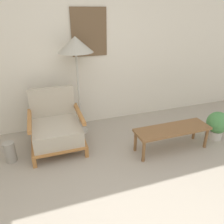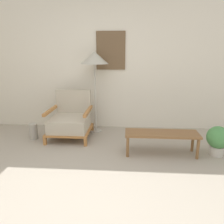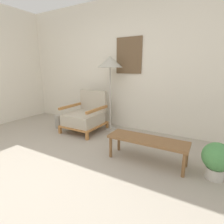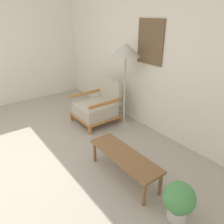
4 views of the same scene
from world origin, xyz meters
TOP-DOWN VIEW (x-y plane):
  - ground_plane at (0.00, 0.00)m, footprint 14.00×14.00m
  - wall_back at (0.00, 2.46)m, footprint 8.00×0.09m
  - armchair at (-0.50, 1.79)m, footprint 0.74×0.76m
  - floor_lamp at (-0.08, 2.12)m, footprint 0.51×0.51m
  - coffee_table at (1.06, 1.18)m, footprint 1.10×0.34m
  - vase at (-1.14, 1.64)m, footprint 0.15×0.15m
  - potted_plant at (1.90, 1.21)m, footprint 0.34×0.34m

SIDE VIEW (x-z plane):
  - ground_plane at x=0.00m, z-range 0.00..0.00m
  - vase at x=-1.14m, z-range 0.00..0.28m
  - potted_plant at x=1.90m, z-range 0.03..0.48m
  - coffee_table at x=1.06m, z-range 0.13..0.48m
  - armchair at x=-0.50m, z-range -0.09..0.74m
  - wall_back at x=0.00m, z-range 0.00..2.70m
  - floor_lamp at x=-0.08m, z-range 0.61..2.14m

